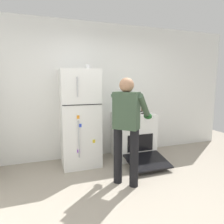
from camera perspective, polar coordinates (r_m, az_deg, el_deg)
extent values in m
plane|color=#9E9384|center=(2.78, 9.66, -25.06)|extent=(8.00, 8.00, 0.00)
cube|color=white|center=(4.13, -2.91, 6.05)|extent=(6.00, 0.10, 2.70)
cube|color=white|center=(3.69, -9.36, -1.70)|extent=(0.68, 0.68, 1.76)
cube|color=black|center=(3.32, -8.49, 2.07)|extent=(0.67, 0.01, 0.01)
cylinder|color=#B7B7BC|center=(3.40, -9.62, -7.81)|extent=(0.02, 0.02, 0.64)
cylinder|color=#B7B7BC|center=(3.26, -10.01, 7.20)|extent=(0.02, 0.02, 0.33)
cube|color=blue|center=(3.36, -9.19, -3.88)|extent=(0.04, 0.01, 0.06)
cube|color=purple|center=(3.48, -9.66, -11.11)|extent=(0.04, 0.01, 0.06)
cube|color=yellow|center=(3.48, -5.28, -8.43)|extent=(0.04, 0.01, 0.06)
cube|color=orange|center=(3.33, -9.79, -1.46)|extent=(0.04, 0.01, 0.06)
cube|color=white|center=(4.11, 6.17, -6.63)|extent=(0.76, 0.64, 0.92)
cube|color=black|center=(3.85, 8.21, -8.86)|extent=(0.53, 0.01, 0.33)
cylinder|color=black|center=(3.81, 4.71, -0.73)|extent=(0.17, 0.17, 0.01)
cylinder|color=black|center=(3.97, 9.55, -0.44)|extent=(0.17, 0.17, 0.01)
cylinder|color=black|center=(4.07, 3.09, -0.10)|extent=(0.17, 0.17, 0.01)
cylinder|color=black|center=(4.22, 7.69, 0.14)|extent=(0.17, 0.17, 0.01)
cylinder|color=silver|center=(3.62, 4.78, -2.24)|extent=(0.04, 0.03, 0.04)
cylinder|color=silver|center=(3.69, 7.20, -2.07)|extent=(0.04, 0.03, 0.04)
cylinder|color=silver|center=(3.77, 9.66, -1.89)|extent=(0.04, 0.03, 0.04)
cylinder|color=silver|center=(3.85, 11.89, -1.73)|extent=(0.04, 0.03, 0.04)
cube|color=black|center=(3.70, 10.19, -13.80)|extent=(0.72, 0.58, 0.13)
cylinder|color=black|center=(3.07, 1.71, -12.49)|extent=(0.13, 0.13, 0.86)
cylinder|color=black|center=(2.98, 6.42, -13.20)|extent=(0.13, 0.13, 0.86)
cube|color=#384C38|center=(2.84, 4.17, 0.41)|extent=(0.40, 0.39, 0.54)
sphere|color=#A37556|center=(2.81, 4.26, 7.78)|extent=(0.21, 0.21, 0.21)
sphere|color=#3E3E3E|center=(2.81, 4.25, 7.03)|extent=(0.15, 0.15, 0.15)
cylinder|color=#384C38|center=(3.11, 2.21, 1.95)|extent=(0.41, 0.41, 0.42)
cylinder|color=#384C38|center=(2.98, 9.31, 1.55)|extent=(0.41, 0.41, 0.42)
ellipsoid|color=#1E5123|center=(3.33, 3.67, -0.66)|extent=(0.12, 0.18, 0.10)
ellipsoid|color=#1E5123|center=(3.21, 10.32, -1.15)|extent=(0.12, 0.18, 0.10)
cylinder|color=#236638|center=(3.89, 4.47, 0.45)|extent=(0.25, 0.25, 0.12)
cube|color=black|center=(3.83, 2.39, 0.98)|extent=(0.05, 0.03, 0.02)
cube|color=black|center=(3.95, 6.51, 1.17)|extent=(0.05, 0.03, 0.02)
cylinder|color=silver|center=(3.73, -7.05, 12.76)|extent=(0.08, 0.08, 0.10)
torus|color=silver|center=(3.74, -6.38, 12.83)|extent=(0.06, 0.01, 0.06)
cylinder|color=brown|center=(4.31, 8.78, 1.30)|extent=(0.05, 0.05, 0.14)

